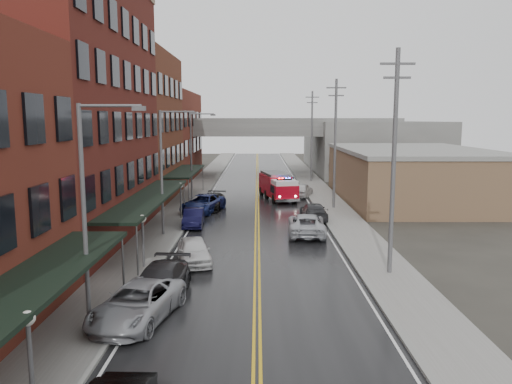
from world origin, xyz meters
name	(u,v)px	position (x,y,z in m)	size (l,w,h in m)	color
road	(257,219)	(0.00, 30.00, 0.01)	(11.00, 160.00, 0.02)	black
sidewalk_left	(171,219)	(-7.30, 30.00, 0.07)	(3.00, 160.00, 0.15)	slate
sidewalk_right	(344,219)	(7.30, 30.00, 0.07)	(3.00, 160.00, 0.15)	slate
curb_left	(190,219)	(-5.65, 30.00, 0.07)	(0.30, 160.00, 0.15)	gray
curb_right	(324,219)	(5.65, 30.00, 0.07)	(0.30, 160.00, 0.15)	gray
brick_building_b	(61,110)	(-13.30, 23.00, 9.00)	(9.00, 20.00, 18.00)	#581E17
brick_building_c	(128,128)	(-13.30, 40.50, 7.50)	(9.00, 15.00, 15.00)	#5C2A1B
brick_building_far	(161,136)	(-13.30, 58.00, 6.00)	(9.00, 20.00, 12.00)	#602719
tan_building	(412,176)	(16.00, 40.00, 2.50)	(14.00, 22.00, 5.00)	brown
right_far_block	(368,146)	(18.00, 70.00, 4.00)	(18.00, 30.00, 8.00)	slate
awning_0	(22,291)	(-7.49, 4.00, 2.99)	(2.60, 16.00, 3.09)	black
awning_1	(150,197)	(-7.49, 23.00, 2.99)	(2.60, 18.00, 3.09)	black
awning_2	(185,171)	(-7.49, 40.50, 2.99)	(2.60, 13.00, 3.09)	black
globe_lamp_0	(29,338)	(-6.40, 2.00, 2.31)	(0.44, 0.44, 3.12)	#59595B
globe_lamp_1	(143,229)	(-6.40, 16.00, 2.31)	(0.44, 0.44, 3.12)	#59595B
globe_lamp_2	(181,192)	(-6.40, 30.00, 2.31)	(0.44, 0.44, 3.12)	#59595B
street_lamp_0	(90,202)	(-6.55, 8.00, 5.19)	(2.64, 0.22, 9.00)	#59595B
street_lamp_1	(165,165)	(-6.55, 24.00, 5.19)	(2.64, 0.22, 9.00)	#59595B
street_lamp_2	(193,150)	(-6.55, 40.00, 5.19)	(2.64, 0.22, 9.00)	#59595B
utility_pole_0	(394,159)	(7.20, 15.00, 6.31)	(1.80, 0.24, 12.00)	#59595B
utility_pole_1	(335,142)	(7.20, 35.00, 6.31)	(1.80, 0.24, 12.00)	#59595B
utility_pole_2	(312,135)	(7.20, 55.00, 6.31)	(1.80, 0.24, 12.00)	#59595B
overpass	(257,135)	(0.00, 62.00, 5.99)	(40.00, 10.00, 7.50)	slate
fire_truck	(278,185)	(2.17, 40.52, 1.49)	(4.26, 7.86, 2.75)	#AC0718
parked_car_left_2	(138,303)	(-5.00, 8.71, 0.77)	(2.57, 5.56, 1.55)	#9A9CA2
parked_car_left_3	(160,283)	(-4.58, 11.30, 0.78)	(2.20, 5.41, 1.57)	#232325
parked_car_left_4	(194,251)	(-3.71, 17.17, 0.75)	(1.78, 4.42, 1.51)	silver
parked_car_left_5	(194,218)	(-5.00, 27.20, 0.70)	(1.49, 4.28, 1.41)	black
parked_car_left_6	(203,204)	(-4.92, 33.20, 0.80)	(2.66, 5.78, 1.61)	navy
parked_car_left_7	(212,201)	(-4.24, 34.80, 0.74)	(2.06, 5.08, 1.47)	black
parked_car_right_0	(307,224)	(3.60, 24.36, 0.79)	(2.62, 5.68, 1.58)	#B4B6BD
parked_car_right_1	(314,212)	(4.73, 29.80, 0.72)	(2.01, 4.94, 1.43)	#27272A
parked_car_right_2	(302,190)	(4.85, 42.27, 0.77)	(1.82, 4.53, 1.54)	silver
parked_car_right_3	(287,183)	(3.60, 48.28, 0.78)	(1.64, 4.71, 1.55)	black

